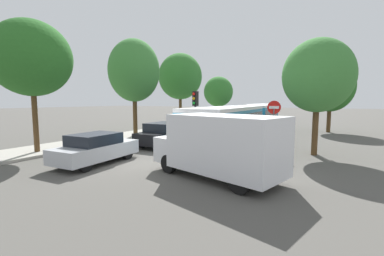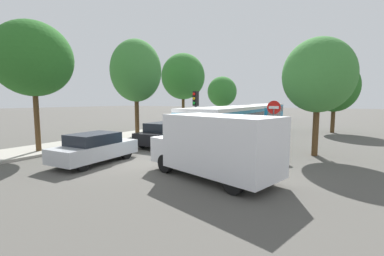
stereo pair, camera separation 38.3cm
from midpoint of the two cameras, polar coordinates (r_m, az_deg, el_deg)
ground_plane at (r=12.17m, az=-10.17°, el=-7.40°), size 200.00×200.00×0.00m
kerb_strip_left at (r=27.64m, az=-1.03°, el=0.37°), size 3.20×38.96×0.14m
articulated_bus at (r=19.53m, az=12.13°, el=1.80°), size 3.16×16.48×2.43m
city_bus_rear at (r=39.10m, az=16.54°, el=3.70°), size 2.47×10.97×2.36m
queued_car_silver at (r=12.40m, az=-19.95°, el=-4.17°), size 1.84×3.98×1.36m
queued_car_black at (r=16.25m, az=-5.38°, el=-1.29°), size 1.97×4.27×1.46m
queued_car_graphite at (r=21.02m, az=3.67°, el=0.37°), size 1.95×4.23×1.44m
queued_car_white at (r=26.42m, az=9.47°, el=1.57°), size 2.08×4.52×1.54m
white_van at (r=9.31m, az=6.46°, el=-3.70°), size 5.34×3.21×2.31m
traffic_light at (r=15.87m, az=1.47°, el=4.93°), size 0.37×0.39×3.40m
no_entry_sign at (r=14.10m, az=18.39°, el=1.95°), size 0.70×0.08×2.82m
direction_sign_post at (r=15.22m, az=26.52°, el=4.51°), size 0.35×1.38×3.60m
tree_left_near at (r=15.96m, az=-31.08°, el=12.61°), size 3.93×3.93×6.90m
tree_left_mid at (r=20.47m, az=-11.82°, el=12.31°), size 3.87×3.87×7.46m
tree_left_far at (r=27.06m, az=-1.69°, el=11.09°), size 4.47×4.47×7.66m
tree_left_distant at (r=34.35m, az=7.01°, el=8.01°), size 3.82×3.82×5.99m
tree_right_near at (r=14.58m, az=26.96°, el=10.36°), size 3.46×3.46×5.94m
tree_right_mid at (r=25.88m, az=29.58°, el=7.82°), size 3.96×3.96×6.29m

